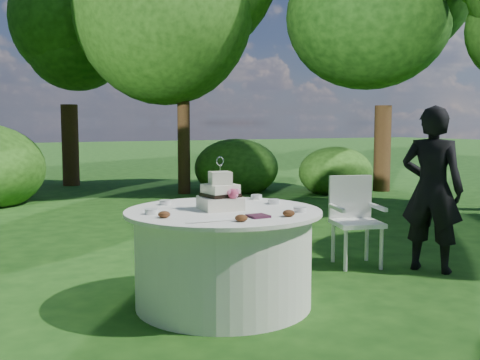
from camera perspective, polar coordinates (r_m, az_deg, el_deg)
name	(u,v)px	position (r m, az deg, el deg)	size (l,w,h in m)	color
ground	(224,304)	(4.63, -1.68, -12.49)	(80.00, 80.00, 0.00)	#143C10
napkins	(258,216)	(4.10, 1.85, -3.68)	(0.14, 0.14, 0.02)	#431C30
feather_plume	(216,220)	(3.94, -2.41, -4.10)	(0.48, 0.07, 0.01)	white
guest	(432,189)	(5.78, 18.92, -0.89)	(0.59, 0.39, 1.62)	black
table	(223,257)	(4.53, -1.70, -7.82)	(1.56, 1.56, 0.77)	white
cake	(221,195)	(4.46, -1.99, -1.55)	(0.34, 0.34, 0.42)	beige
chair	(354,214)	(5.90, 11.51, -3.40)	(0.58, 0.58, 0.91)	white
votives	(230,204)	(4.62, -0.99, -2.46)	(1.22, 0.95, 0.04)	silver
petal_cups	(232,210)	(4.27, -0.79, -3.08)	(0.95, 1.06, 0.05)	#562D16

